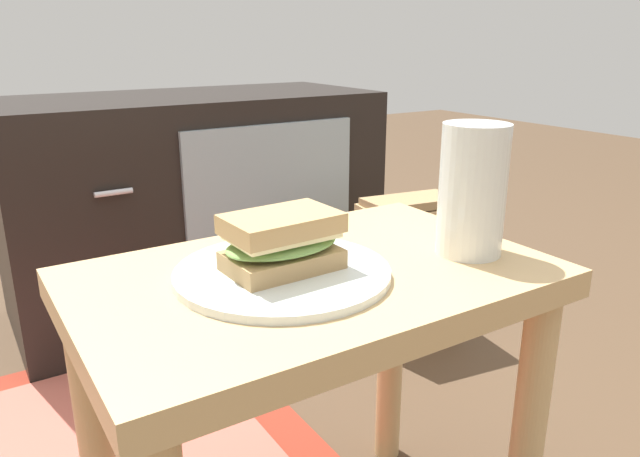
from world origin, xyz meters
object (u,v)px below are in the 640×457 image
Objects in this scene: plate at (285,274)px; beer_glass at (472,192)px; tv_cabinet at (195,203)px; sandwich_front at (284,243)px; paper_bag at (408,269)px.

beer_glass is (0.24, -0.05, 0.07)m from plate.
sandwich_front is at bearing -104.82° from tv_cabinet.
sandwich_front reaches higher than plate.
beer_glass is at bearing -11.91° from sandwich_front.
beer_glass is (-0.01, -1.00, 0.25)m from tv_cabinet.
sandwich_front is at bearing 168.09° from beer_glass.
paper_bag is (0.62, 0.49, -0.29)m from plate.
plate is at bearing 168.09° from beer_glass.
plate is at bearing 90.00° from sandwich_front.
plate is (-0.25, -0.95, 0.17)m from tv_cabinet.
sandwich_front is 0.85m from paper_bag.
beer_glass reaches higher than paper_bag.
tv_cabinet is 6.88× the size of sandwich_front.
plate is at bearing -104.82° from tv_cabinet.
paper_bag is (0.62, 0.49, -0.33)m from sandwich_front.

